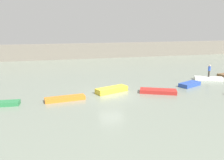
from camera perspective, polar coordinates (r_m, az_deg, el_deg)
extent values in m
plane|color=gray|center=(23.20, -0.19, -3.83)|extent=(120.00, 120.00, 0.00)
cube|color=gray|center=(49.41, -8.16, 7.17)|extent=(80.00, 1.20, 3.24)
cube|color=#2D7F47|center=(22.39, -25.43, -5.33)|extent=(2.68, 1.16, 0.36)
cube|color=orange|center=(21.99, -11.65, -4.57)|extent=(3.82, 1.35, 0.38)
cube|color=gold|center=(24.14, -0.07, -2.46)|extent=(3.70, 2.28, 0.55)
cube|color=red|center=(24.40, 11.48, -2.76)|extent=(3.97, 2.75, 0.39)
cube|color=#2B4CAD|center=(28.13, 18.88, -1.01)|extent=(3.06, 2.23, 0.44)
cube|color=white|center=(32.09, 23.00, 0.36)|extent=(3.61, 2.33, 0.44)
cylinder|color=#38332D|center=(31.97, 23.10, 1.44)|extent=(0.22, 0.22, 0.80)
cylinder|color=blue|center=(31.85, 23.21, 2.65)|extent=(0.32, 0.32, 0.57)
sphere|color=beige|center=(31.79, 23.28, 3.35)|extent=(0.22, 0.22, 0.22)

